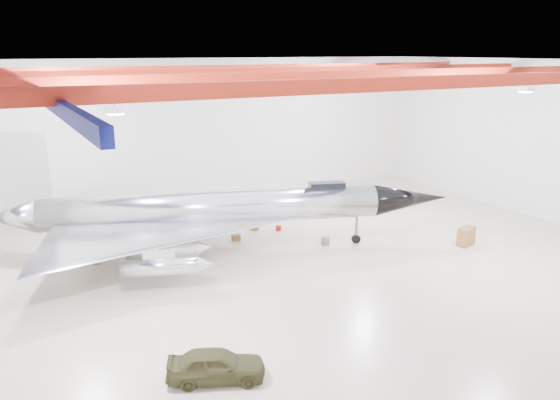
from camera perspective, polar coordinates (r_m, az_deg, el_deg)
floor at (r=30.22m, az=1.01°, el=-7.08°), size 40.00×40.00×0.00m
wall_back at (r=42.07m, az=-9.17°, el=6.92°), size 40.00×0.00×40.00m
wall_right at (r=42.07m, az=25.59°, el=5.61°), size 0.00×30.00×30.00m
ceiling at (r=27.94m, az=1.11°, el=14.26°), size 40.00×40.00×0.00m
ceiling_structure at (r=27.96m, az=1.11°, el=12.87°), size 39.50×29.50×1.08m
jet_aircraft at (r=32.01m, az=-7.05°, el=-1.30°), size 26.21×19.68×7.40m
jeep at (r=20.64m, az=-6.71°, el=-16.76°), size 3.82×2.73×1.21m
desk at (r=35.26m, az=18.87°, el=-3.62°), size 1.37×0.95×1.14m
crate_ply at (r=33.53m, az=-10.60°, el=-4.66°), size 0.59×0.47×0.41m
toolbox_red at (r=34.37m, az=-9.86°, el=-4.18°), size 0.60×0.54×0.34m
engine_drum at (r=33.70m, az=4.78°, el=-4.28°), size 0.68×0.68×0.47m
parts_bin at (r=36.31m, az=-2.68°, el=-2.87°), size 0.66×0.60×0.38m
crate_small at (r=32.38m, az=-18.59°, el=-6.11°), size 0.40×0.33×0.26m
tool_chest at (r=36.19m, az=-0.16°, el=-2.94°), size 0.49×0.49×0.34m
oil_barrel at (r=34.47m, az=-4.62°, el=-3.93°), size 0.55×0.46×0.35m
spares_box at (r=39.39m, az=-3.57°, el=-1.40°), size 0.57×0.57×0.40m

